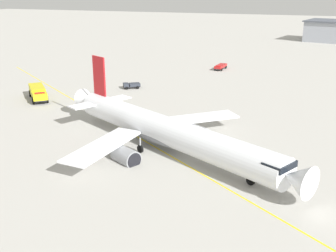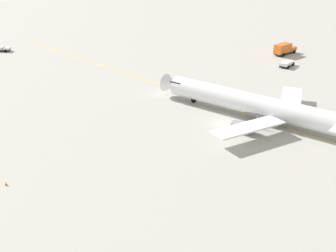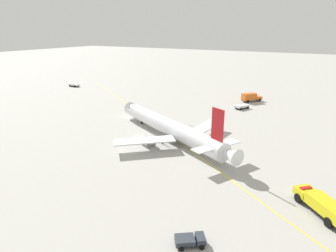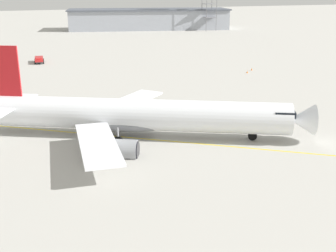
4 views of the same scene
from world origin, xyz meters
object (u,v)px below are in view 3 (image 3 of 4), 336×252
at_px(baggage_truck_truck, 190,240).
at_px(catering_truck_truck, 251,97).
at_px(pushback_tug_truck_extra, 242,106).
at_px(airliner_main, 171,129).
at_px(pushback_tug_truck, 74,85).
at_px(fire_tender_truck, 322,205).

height_order(baggage_truck_truck, catering_truck_truck, catering_truck_truck).
bearing_deg(pushback_tug_truck_extra, airliner_main, -164.65).
height_order(airliner_main, pushback_tug_truck, airliner_main).
bearing_deg(pushback_tug_truck_extra, pushback_tug_truck, 114.94).
bearing_deg(baggage_truck_truck, catering_truck_truck, 63.90).
relative_size(baggage_truck_truck, fire_tender_truck, 0.48).
bearing_deg(catering_truck_truck, baggage_truck_truck, -133.19).
bearing_deg(airliner_main, pushback_tug_truck, -0.45).
bearing_deg(airliner_main, baggage_truck_truck, 149.80).
height_order(airliner_main, catering_truck_truck, airliner_main).
xyz_separation_m(airliner_main, fire_tender_truck, (33.74, -15.88, -1.11)).
bearing_deg(catering_truck_truck, airliner_main, -150.54).
bearing_deg(fire_tender_truck, pushback_tug_truck, 19.40).
relative_size(catering_truck_truck, pushback_tug_truck_extra, 1.41).
distance_m(baggage_truck_truck, pushback_tug_truck_extra, 68.99).
bearing_deg(pushback_tug_truck_extra, fire_tender_truck, -127.05).
bearing_deg(catering_truck_truck, pushback_tug_truck_extra, -141.85).
xyz_separation_m(airliner_main, catering_truck_truck, (6.31, 48.22, -0.98)).
height_order(baggage_truck_truck, fire_tender_truck, fire_tender_truck).
distance_m(baggage_truck_truck, fire_tender_truck, 20.44).
relative_size(pushback_tug_truck, pushback_tug_truck_extra, 0.93).
xyz_separation_m(baggage_truck_truck, catering_truck_truck, (-13.84, 79.35, 0.95)).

